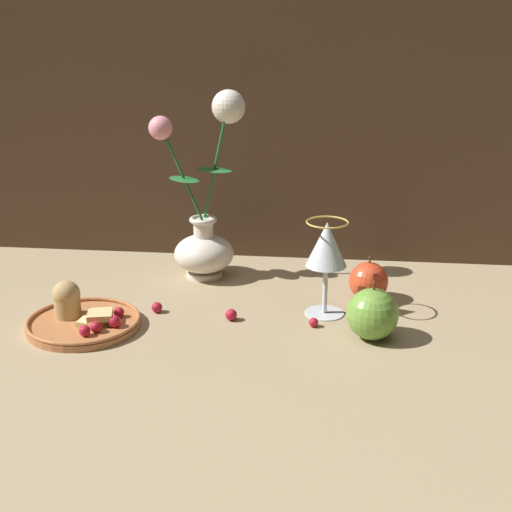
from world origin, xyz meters
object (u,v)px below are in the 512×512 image
Objects in this scene: plate_with_pastries at (81,318)px; apple_beside_vase at (368,281)px; vase at (205,221)px; wine_glass at (326,248)px; apple_near_glass at (372,314)px.

apple_beside_vase reaches higher than plate_with_pastries.
vase reaches higher than wine_glass.
apple_near_glass is at bearing 1.11° from plate_with_pastries.
vase is 0.30m from plate_with_pastries.
wine_glass reaches higher than apple_beside_vase.
vase is at bearing 145.89° from wine_glass.
wine_glass is (0.22, -0.15, 0.01)m from vase.
vase is 3.76× the size of apple_near_glass.
plate_with_pastries is (-0.16, -0.24, -0.09)m from vase.
apple_beside_vase is 0.15m from apple_near_glass.
apple_near_glass is at bearing -38.44° from vase.
wine_glass is at bearing -34.11° from vase.
plate_with_pastries is 1.96× the size of apple_near_glass.
vase reaches higher than apple_near_glass.
wine_glass is at bearing 13.68° from plate_with_pastries.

